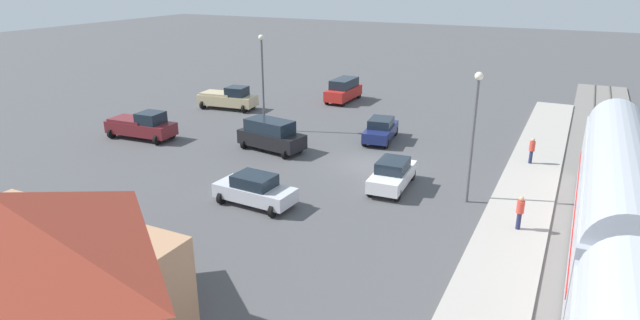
{
  "coord_description": "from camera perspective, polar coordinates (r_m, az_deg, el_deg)",
  "views": [
    {
      "loc": [
        -11.95,
        30.79,
        12.03
      ],
      "look_at": [
        1.91,
        3.05,
        1.0
      ],
      "focal_mm": 29.74,
      "sensor_mm": 36.0,
      "label": 1
    }
  ],
  "objects": [
    {
      "name": "station_building",
      "position": [
        20.35,
        -31.05,
        -10.02
      ],
      "size": [
        10.36,
        8.33,
        5.63
      ],
      "color": "tan",
      "rests_on": "ground"
    },
    {
      "name": "sedan_navy",
      "position": [
        40.03,
        6.55,
        3.27
      ],
      "size": [
        2.43,
        4.71,
        1.74
      ],
      "color": "navy",
      "rests_on": "ground"
    },
    {
      "name": "platform",
      "position": [
        33.06,
        21.34,
        -2.9
      ],
      "size": [
        3.2,
        46.0,
        0.3
      ],
      "color": "#A8A399",
      "rests_on": "ground"
    },
    {
      "name": "suv_black",
      "position": [
        37.71,
        -5.3,
        2.72
      ],
      "size": [
        5.15,
        2.98,
        2.22
      ],
      "color": "black",
      "rests_on": "ground"
    },
    {
      "name": "sedan_silver",
      "position": [
        28.99,
        -7.03,
        -3.2
      ],
      "size": [
        4.6,
        2.47,
        1.74
      ],
      "color": "silver",
      "rests_on": "ground"
    },
    {
      "name": "light_pole_lot_center",
      "position": [
        41.96,
        -6.22,
        9.49
      ],
      "size": [
        0.44,
        0.44,
        7.54
      ],
      "color": "#515156",
      "rests_on": "ground"
    },
    {
      "name": "pickup_tan",
      "position": [
        50.01,
        -9.82,
        6.58
      ],
      "size": [
        5.58,
        2.94,
        2.14
      ],
      "color": "#C6B284",
      "rests_on": "ground"
    },
    {
      "name": "pickup_maroon",
      "position": [
        42.51,
        -18.61,
        3.54
      ],
      "size": [
        5.52,
        2.76,
        2.14
      ],
      "color": "maroon",
      "rests_on": "ground"
    },
    {
      "name": "sedan_white",
      "position": [
        31.28,
        7.8,
        -1.5
      ],
      "size": [
        2.11,
        4.6,
        1.74
      ],
      "color": "white",
      "rests_on": "ground"
    },
    {
      "name": "railway_track",
      "position": [
        33.09,
        28.2,
        -4.02
      ],
      "size": [
        4.8,
        70.0,
        0.3
      ],
      "color": "slate",
      "rests_on": "ground"
    },
    {
      "name": "pedestrian_on_platform",
      "position": [
        36.75,
        21.84,
        1.13
      ],
      "size": [
        0.36,
        0.36,
        1.71
      ],
      "color": "#23284C",
      "rests_on": "platform"
    },
    {
      "name": "ground_plane",
      "position": [
        35.15,
        5.01,
        -0.51
      ],
      "size": [
        200.0,
        200.0,
        0.0
      ],
      "primitive_type": "plane",
      "color": "#4C4C4F"
    },
    {
      "name": "pedestrian_waiting_far",
      "position": [
        27.16,
        20.73,
        -5.09
      ],
      "size": [
        0.36,
        0.36,
        1.71
      ],
      "color": "#23284C",
      "rests_on": "platform"
    },
    {
      "name": "light_pole_near_platform",
      "position": [
        29.06,
        16.28,
        3.96
      ],
      "size": [
        0.44,
        0.44,
        7.23
      ],
      "color": "#515156",
      "rests_on": "ground"
    },
    {
      "name": "suv_red",
      "position": [
        52.34,
        2.55,
        7.56
      ],
      "size": [
        1.98,
        4.91,
        2.22
      ],
      "color": "red",
      "rests_on": "ground"
    }
  ]
}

